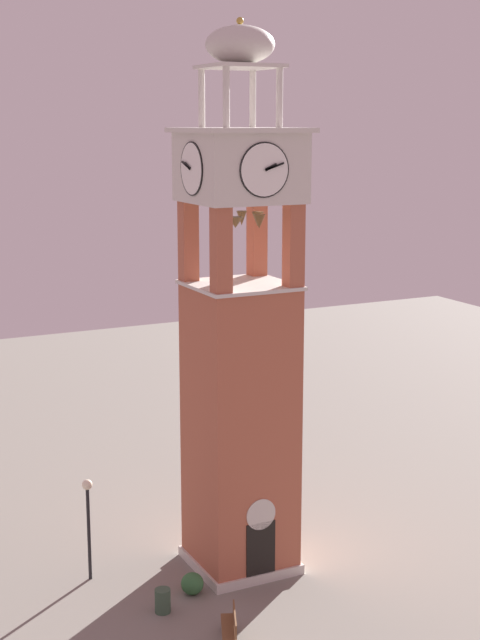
{
  "coord_description": "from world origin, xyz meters",
  "views": [
    {
      "loc": [
        -13.81,
        -28.01,
        15.59
      ],
      "look_at": [
        0.0,
        0.0,
        9.01
      ],
      "focal_mm": 52.59,
      "sensor_mm": 36.0,
      "label": 1
    }
  ],
  "objects_px": {
    "park_bench": "(231,626)",
    "lamp_post": "(88,510)",
    "clock_tower": "(240,359)",
    "trash_bin": "(163,601)"
  },
  "relations": [
    {
      "from": "lamp_post",
      "to": "trash_bin",
      "type": "xyz_separation_m",
      "value": [
        1.43,
        -3.25,
        -2.16
      ]
    },
    {
      "from": "park_bench",
      "to": "trash_bin",
      "type": "xyz_separation_m",
      "value": [
        -1.23,
        2.54,
        -0.08
      ]
    },
    {
      "from": "clock_tower",
      "to": "trash_bin",
      "type": "xyz_separation_m",
      "value": [
        -3.75,
        -1.92,
        -7.23
      ]
    },
    {
      "from": "park_bench",
      "to": "lamp_post",
      "type": "height_order",
      "value": "lamp_post"
    },
    {
      "from": "clock_tower",
      "to": "lamp_post",
      "type": "relative_size",
      "value": 5.16
    },
    {
      "from": "trash_bin",
      "to": "lamp_post",
      "type": "bearing_deg",
      "value": 113.71
    },
    {
      "from": "lamp_post",
      "to": "trash_bin",
      "type": "distance_m",
      "value": 4.15
    },
    {
      "from": "clock_tower",
      "to": "park_bench",
      "type": "bearing_deg",
      "value": -119.44
    },
    {
      "from": "clock_tower",
      "to": "lamp_post",
      "type": "distance_m",
      "value": 7.37
    },
    {
      "from": "park_bench",
      "to": "lamp_post",
      "type": "relative_size",
      "value": 0.45
    }
  ]
}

